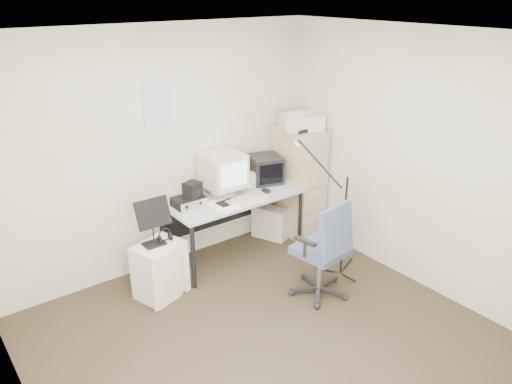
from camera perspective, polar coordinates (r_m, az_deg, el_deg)
floor at (r=4.41m, az=1.87°, el=-17.14°), size 3.60×3.60×0.01m
ceiling at (r=3.41m, az=2.42°, el=17.32°), size 3.60×3.60×0.01m
wall_back at (r=5.16m, az=-10.67°, el=4.54°), size 3.60×0.02×2.50m
wall_front at (r=2.79m, az=27.01°, el=-14.30°), size 3.60×0.02×2.50m
wall_left at (r=3.07m, az=-25.44°, el=-10.47°), size 0.02×3.60×2.50m
wall_right at (r=5.00m, az=18.34°, el=3.18°), size 0.02×3.60×2.50m
wall_calendar at (r=5.01m, az=-11.23°, el=9.91°), size 0.30×0.02×0.44m
filing_cabinet at (r=5.95m, az=4.81°, el=1.19°), size 0.40×0.60×1.30m
printer at (r=5.71m, az=5.23°, el=8.02°), size 0.54×0.47×0.18m
desk at (r=5.50m, az=-2.49°, el=-3.85°), size 1.50×0.70×0.73m
crt_monitor at (r=5.33m, az=-3.84°, el=2.10°), size 0.40×0.43×0.45m
crt_tv at (r=5.67m, az=1.07°, el=2.66°), size 0.42×0.43×0.30m
desk_speaker at (r=5.55m, az=-0.64°, el=1.43°), size 0.11×0.11×0.17m
keyboard at (r=5.21m, az=-1.18°, el=-0.85°), size 0.49×0.18×0.03m
mouse at (r=5.42m, az=1.15°, el=0.14°), size 0.06×0.10×0.03m
radio_receiver at (r=5.13m, az=-7.71°, el=-1.05°), size 0.32×0.23×0.09m
radio_speaker at (r=5.08m, az=-7.27°, el=0.26°), size 0.19×0.19×0.16m
papers at (r=5.09m, az=-3.76°, el=-1.50°), size 0.24×0.31×0.02m
pc_tower at (r=5.96m, az=1.63°, el=-3.51°), size 0.33×0.45×0.39m
office_chair at (r=4.80m, az=7.40°, el=-6.35°), size 0.66×0.66×1.01m
side_cart at (r=4.95m, az=-10.90°, el=-8.73°), size 0.53×0.47×0.55m
music_stand at (r=4.72m, az=-11.77°, el=-3.33°), size 0.35×0.23×0.48m
headphones at (r=4.84m, az=-10.35°, el=-5.10°), size 0.16×0.16×0.03m
mic_stand at (r=5.09m, az=10.13°, el=-2.24°), size 0.02×0.02×1.41m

